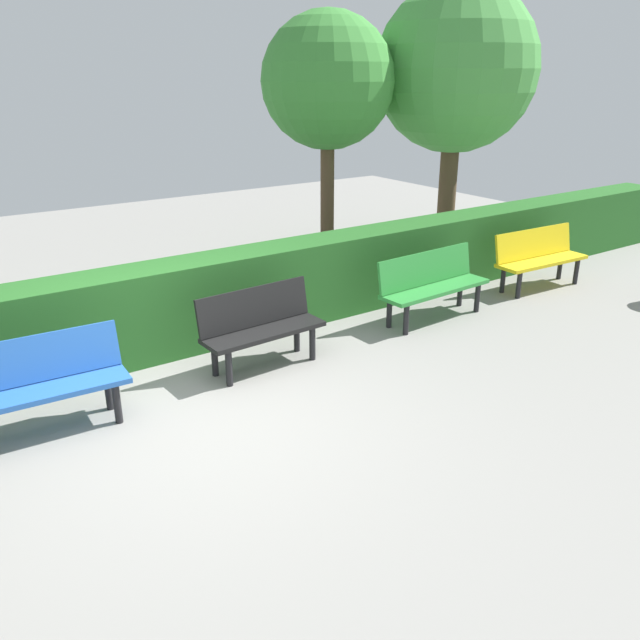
% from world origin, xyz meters
% --- Properties ---
extents(ground_plane, '(21.56, 21.56, 0.00)m').
position_xyz_m(ground_plane, '(0.00, 0.00, 0.00)').
color(ground_plane, gray).
extents(bench_yellow, '(1.57, 0.53, 0.86)m').
position_xyz_m(bench_yellow, '(-5.81, -0.79, 0.48)').
color(bench_yellow, yellow).
rests_on(bench_yellow, ground_plane).
extents(bench_green, '(1.65, 0.54, 0.86)m').
position_xyz_m(bench_green, '(-3.60, -0.75, 0.48)').
color(bench_green, '#2D8C38').
rests_on(bench_green, ground_plane).
extents(bench_black, '(1.38, 0.52, 0.86)m').
position_xyz_m(bench_black, '(-1.06, -0.73, 0.48)').
color(bench_black, black).
rests_on(bench_black, ground_plane).
extents(bench_blue, '(1.48, 0.53, 0.86)m').
position_xyz_m(bench_blue, '(1.21, -0.65, 0.48)').
color(bench_blue, blue).
rests_on(bench_blue, ground_plane).
extents(hedge_row, '(17.56, 0.60, 1.03)m').
position_xyz_m(hedge_row, '(-1.08, -1.66, 0.52)').
color(hedge_row, '#266023').
rests_on(hedge_row, ground_plane).
extents(tree_near, '(2.69, 2.69, 4.41)m').
position_xyz_m(tree_near, '(-6.20, -3.11, 3.04)').
color(tree_near, brown).
rests_on(tree_near, ground_plane).
extents(tree_mid, '(2.08, 2.08, 3.92)m').
position_xyz_m(tree_mid, '(-4.05, -3.72, 2.86)').
color(tree_mid, brown).
rests_on(tree_mid, ground_plane).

